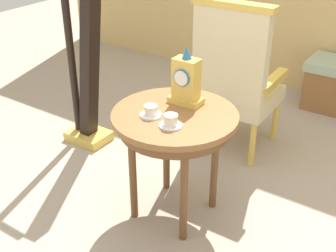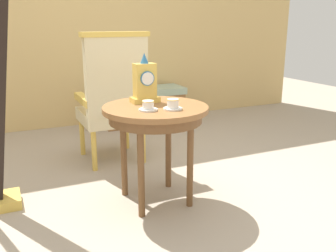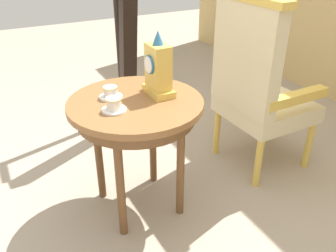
# 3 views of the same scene
# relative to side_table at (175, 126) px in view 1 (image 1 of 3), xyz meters

# --- Properties ---
(ground_plane) EXTENTS (10.00, 10.00, 0.00)m
(ground_plane) POSITION_rel_side_table_xyz_m (0.06, 0.05, -0.60)
(ground_plane) COLOR tan
(side_table) EXTENTS (0.70, 0.70, 0.68)m
(side_table) POSITION_rel_side_table_xyz_m (0.00, 0.00, 0.00)
(side_table) COLOR brown
(side_table) RESTS_ON ground
(teacup_left) EXTENTS (0.12, 0.12, 0.06)m
(teacup_left) POSITION_rel_side_table_xyz_m (-0.09, -0.10, 0.11)
(teacup_left) COLOR white
(teacup_left) RESTS_ON side_table
(teacup_right) EXTENTS (0.12, 0.12, 0.07)m
(teacup_right) POSITION_rel_side_table_xyz_m (0.07, -0.14, 0.11)
(teacup_right) COLOR white
(teacup_right) RESTS_ON side_table
(mantel_clock) EXTENTS (0.19, 0.11, 0.34)m
(mantel_clock) POSITION_rel_side_table_xyz_m (-0.02, 0.14, 0.22)
(mantel_clock) COLOR gold
(mantel_clock) RESTS_ON side_table
(armchair) EXTENTS (0.56, 0.54, 1.14)m
(armchair) POSITION_rel_side_table_xyz_m (-0.04, 0.84, -0.01)
(armchair) COLOR beige
(armchair) RESTS_ON ground
(harp) EXTENTS (0.40, 0.24, 1.77)m
(harp) POSITION_rel_side_table_xyz_m (-1.00, 0.35, 0.11)
(harp) COLOR gold
(harp) RESTS_ON ground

